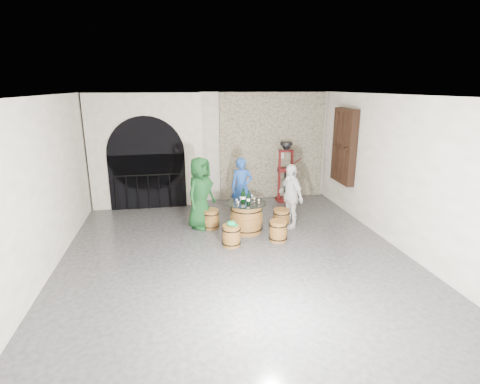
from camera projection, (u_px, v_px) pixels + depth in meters
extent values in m
plane|color=#29292C|center=(235.00, 255.00, 7.72)|extent=(8.00, 8.00, 0.00)
plane|color=silver|center=(213.00, 148.00, 11.07)|extent=(8.00, 0.00, 8.00)
plane|color=silver|center=(305.00, 282.00, 3.50)|extent=(8.00, 0.00, 8.00)
plane|color=silver|center=(42.00, 188.00, 6.69)|extent=(0.00, 8.00, 8.00)
plane|color=silver|center=(399.00, 173.00, 7.88)|extent=(0.00, 8.00, 8.00)
plane|color=beige|center=(235.00, 95.00, 6.85)|extent=(8.00, 8.00, 0.00)
cube|color=gray|center=(272.00, 146.00, 11.32)|extent=(3.20, 0.12, 3.18)
cube|color=silver|center=(147.00, 151.00, 10.51)|extent=(3.10, 0.50, 3.18)
cube|color=black|center=(148.00, 182.00, 10.49)|extent=(2.10, 0.03, 1.55)
cylinder|color=black|center=(146.00, 154.00, 10.28)|extent=(2.10, 0.03, 2.10)
cylinder|color=black|center=(147.00, 175.00, 10.37)|extent=(1.79, 0.04, 0.04)
cylinder|color=black|center=(116.00, 194.00, 10.35)|extent=(0.02, 0.02, 0.98)
cylinder|color=black|center=(127.00, 193.00, 10.40)|extent=(0.02, 0.02, 0.98)
cylinder|color=black|center=(138.00, 193.00, 10.45)|extent=(0.02, 0.02, 0.98)
cylinder|color=black|center=(149.00, 192.00, 10.51)|extent=(0.02, 0.02, 0.98)
cylinder|color=black|center=(159.00, 192.00, 10.56)|extent=(0.02, 0.02, 0.98)
cylinder|color=black|center=(170.00, 191.00, 10.61)|extent=(0.02, 0.02, 0.98)
cylinder|color=black|center=(181.00, 191.00, 10.66)|extent=(0.02, 0.02, 0.98)
cube|color=black|center=(344.00, 146.00, 10.08)|extent=(0.20, 1.10, 2.00)
cube|color=black|center=(343.00, 146.00, 10.07)|extent=(0.06, 0.88, 1.76)
cube|color=black|center=(344.00, 146.00, 10.07)|extent=(0.22, 0.92, 0.06)
cube|color=black|center=(348.00, 148.00, 9.80)|extent=(0.22, 0.06, 1.80)
cube|color=black|center=(344.00, 146.00, 10.07)|extent=(0.22, 0.06, 1.80)
cube|color=black|center=(339.00, 145.00, 10.35)|extent=(0.22, 0.06, 1.80)
cylinder|color=brown|center=(246.00, 218.00, 8.89)|extent=(0.72, 0.72, 0.69)
cylinder|color=brown|center=(246.00, 218.00, 8.89)|extent=(0.77, 0.77, 0.15)
torus|color=black|center=(246.00, 227.00, 8.95)|extent=(0.78, 0.78, 0.02)
torus|color=black|center=(247.00, 209.00, 8.82)|extent=(0.78, 0.78, 0.02)
cylinder|color=brown|center=(247.00, 204.00, 8.79)|extent=(0.74, 0.74, 0.02)
cylinder|color=black|center=(247.00, 203.00, 8.78)|extent=(0.94, 0.94, 0.01)
cylinder|color=brown|center=(211.00, 219.00, 9.14)|extent=(0.38, 0.38, 0.46)
cylinder|color=brown|center=(211.00, 219.00, 9.14)|extent=(0.40, 0.40, 0.10)
torus|color=black|center=(211.00, 225.00, 9.18)|extent=(0.41, 0.41, 0.02)
torus|color=black|center=(211.00, 213.00, 9.09)|extent=(0.41, 0.41, 0.02)
cylinder|color=brown|center=(211.00, 210.00, 9.07)|extent=(0.38, 0.38, 0.02)
cylinder|color=brown|center=(243.00, 210.00, 9.77)|extent=(0.38, 0.38, 0.46)
cylinder|color=brown|center=(243.00, 210.00, 9.77)|extent=(0.40, 0.40, 0.10)
torus|color=black|center=(243.00, 216.00, 9.82)|extent=(0.41, 0.41, 0.02)
torus|color=black|center=(243.00, 205.00, 9.73)|extent=(0.41, 0.41, 0.02)
cylinder|color=brown|center=(243.00, 202.00, 9.71)|extent=(0.38, 0.38, 0.02)
cylinder|color=brown|center=(281.00, 219.00, 9.16)|extent=(0.38, 0.38, 0.46)
cylinder|color=brown|center=(281.00, 219.00, 9.16)|extent=(0.40, 0.40, 0.10)
torus|color=black|center=(281.00, 225.00, 9.21)|extent=(0.41, 0.41, 0.02)
torus|color=black|center=(281.00, 213.00, 9.12)|extent=(0.41, 0.41, 0.02)
cylinder|color=brown|center=(281.00, 210.00, 9.10)|extent=(0.38, 0.38, 0.02)
cylinder|color=brown|center=(278.00, 231.00, 8.39)|extent=(0.38, 0.38, 0.46)
cylinder|color=brown|center=(278.00, 231.00, 8.39)|extent=(0.40, 0.40, 0.10)
torus|color=black|center=(278.00, 238.00, 8.43)|extent=(0.41, 0.41, 0.02)
torus|color=black|center=(278.00, 225.00, 8.34)|extent=(0.41, 0.41, 0.02)
cylinder|color=brown|center=(278.00, 221.00, 8.32)|extent=(0.38, 0.38, 0.02)
cylinder|color=brown|center=(231.00, 236.00, 8.12)|extent=(0.38, 0.38, 0.46)
cylinder|color=brown|center=(231.00, 236.00, 8.12)|extent=(0.40, 0.40, 0.10)
torus|color=black|center=(231.00, 242.00, 8.16)|extent=(0.41, 0.41, 0.02)
torus|color=black|center=(231.00, 229.00, 8.08)|extent=(0.41, 0.41, 0.02)
cylinder|color=brown|center=(231.00, 226.00, 8.06)|extent=(0.38, 0.38, 0.02)
ellipsoid|color=#0D944D|center=(231.00, 223.00, 8.04)|extent=(0.19, 0.19, 0.11)
cylinder|color=#0D944D|center=(235.00, 225.00, 8.04)|extent=(0.13, 0.13, 0.01)
imported|color=#103C18|center=(201.00, 193.00, 9.02)|extent=(0.99, 1.01, 1.76)
imported|color=#1C449C|center=(242.00, 187.00, 9.91)|extent=(0.62, 0.45, 1.56)
imported|color=silver|center=(290.00, 196.00, 9.07)|extent=(0.63, 1.00, 1.58)
cylinder|color=black|center=(242.00, 197.00, 8.80)|extent=(0.07, 0.07, 0.22)
cylinder|color=white|center=(242.00, 198.00, 8.80)|extent=(0.08, 0.08, 0.06)
cone|color=black|center=(242.00, 192.00, 8.76)|extent=(0.07, 0.07, 0.05)
cylinder|color=black|center=(242.00, 190.00, 8.75)|extent=(0.03, 0.03, 0.07)
cylinder|color=black|center=(248.00, 199.00, 8.66)|extent=(0.07, 0.07, 0.22)
cylinder|color=white|center=(248.00, 200.00, 8.66)|extent=(0.08, 0.08, 0.06)
cone|color=black|center=(248.00, 194.00, 8.63)|extent=(0.07, 0.07, 0.05)
cylinder|color=black|center=(248.00, 192.00, 8.61)|extent=(0.03, 0.03, 0.07)
cylinder|color=black|center=(244.00, 197.00, 8.82)|extent=(0.07, 0.07, 0.22)
cylinder|color=white|center=(244.00, 198.00, 8.82)|extent=(0.08, 0.08, 0.06)
cone|color=black|center=(244.00, 192.00, 8.78)|extent=(0.07, 0.07, 0.05)
cylinder|color=black|center=(244.00, 190.00, 8.77)|extent=(0.03, 0.03, 0.07)
cylinder|color=brown|center=(199.00, 202.00, 10.31)|extent=(0.41, 0.41, 0.58)
cylinder|color=brown|center=(199.00, 202.00, 10.31)|extent=(0.44, 0.44, 0.13)
torus|color=black|center=(199.00, 208.00, 10.37)|extent=(0.45, 0.45, 0.02)
torus|color=black|center=(199.00, 195.00, 10.26)|extent=(0.45, 0.45, 0.02)
cylinder|color=brown|center=(199.00, 191.00, 10.23)|extent=(0.42, 0.42, 0.02)
cube|color=#4E0E0D|center=(285.00, 199.00, 11.35)|extent=(0.49, 0.40, 0.09)
cube|color=#4E0E0D|center=(286.00, 170.00, 11.10)|extent=(0.45, 0.29, 0.11)
cube|color=#4E0E0D|center=(286.00, 151.00, 10.95)|extent=(0.44, 0.12, 0.07)
cylinder|color=black|center=(285.00, 183.00, 11.21)|extent=(0.05, 0.05, 0.94)
cylinder|color=black|center=(286.00, 144.00, 10.89)|extent=(0.36, 0.36, 0.08)
cone|color=black|center=(286.00, 148.00, 10.92)|extent=(0.36, 0.36, 0.19)
cube|color=#4E0E0D|center=(279.00, 175.00, 11.12)|extent=(0.07, 0.07, 1.51)
cube|color=#4E0E0D|center=(291.00, 175.00, 11.18)|extent=(0.07, 0.07, 1.51)
cylinder|color=#4E0E0D|center=(295.00, 163.00, 11.05)|extent=(0.40, 0.03, 0.30)
cube|color=silver|center=(281.00, 155.00, 11.36)|extent=(0.18, 0.10, 0.22)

